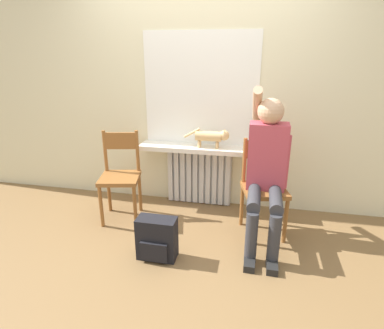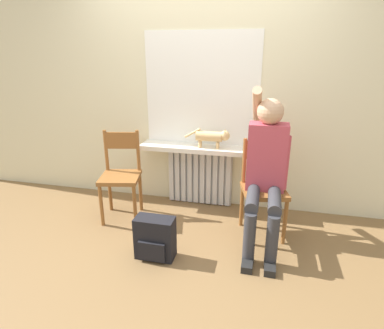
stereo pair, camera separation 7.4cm
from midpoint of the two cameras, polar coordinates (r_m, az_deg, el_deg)
ground_plane at (r=2.82m, az=-2.97°, el=-16.81°), size 12.00×12.00×0.00m
wall_with_window at (r=3.48m, az=2.44°, el=14.25°), size 7.00×0.06×2.70m
radiator at (r=3.64m, az=1.98°, el=-2.07°), size 0.73×0.08×0.66m
windowsill at (r=3.45m, az=1.76°, el=2.88°), size 1.26×0.27×0.05m
window_glass at (r=3.45m, az=2.31°, el=13.18°), size 1.21×0.01×1.16m
chair_left at (r=3.37m, az=-11.93°, el=-1.68°), size 0.46×0.46×0.91m
chair_right at (r=3.07m, az=13.21°, el=-3.90°), size 0.47×0.47×0.91m
person at (r=2.87m, az=13.78°, el=-0.16°), size 0.36×1.04×1.40m
cat at (r=3.35m, az=4.34°, el=5.01°), size 0.48×0.10×0.21m
backpack at (r=2.78m, az=-5.83°, el=-12.94°), size 0.33×0.20×0.37m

